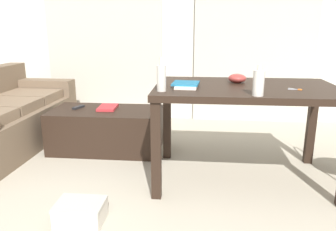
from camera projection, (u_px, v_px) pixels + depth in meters
The scene contains 13 objects.
ground_plane at pixel (160, 183), 2.70m from camera, with size 7.83×7.83×0.00m, color #B2A893.
wall_back at pixel (178, 26), 4.33m from camera, with size 5.13×0.10×2.46m, color silver.
curtains at pixel (178, 35), 4.27m from camera, with size 3.50×0.03×2.25m.
coffee_table at pixel (107, 130), 3.39m from camera, with size 1.10×0.58×0.42m.
craft_table at pixel (245, 98), 2.61m from camera, with size 1.42×0.89×0.78m.
bottle_near at pixel (258, 83), 2.20m from camera, with size 0.08×0.08×0.21m.
bottle_far at pixel (161, 78), 2.36m from camera, with size 0.07×0.07×0.24m.
bowl at pixel (237, 78), 2.73m from camera, with size 0.15×0.15×0.07m, color #9E3833.
book_stack at pixel (187, 85), 2.55m from camera, with size 0.22×0.29×0.03m.
scissors at pixel (297, 89), 2.44m from camera, with size 0.10×0.07×0.00m.
tv_remote_primary at pixel (78, 107), 3.40m from camera, with size 0.04×0.15×0.02m, color #232326.
magazine at pixel (108, 107), 3.38m from camera, with size 0.17×0.27×0.02m, color red.
shoebox at pixel (81, 212), 2.14m from camera, with size 0.31×0.23×0.14m.
Camera 1 is at (0.30, -1.21, 1.24)m, focal length 35.43 mm.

